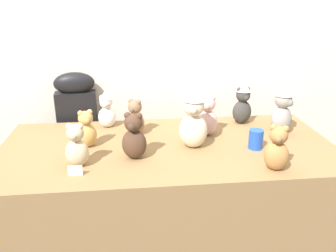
# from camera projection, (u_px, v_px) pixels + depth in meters

# --- Properties ---
(wall_back) EXTENTS (7.00, 0.08, 2.60)m
(wall_back) POSITION_uv_depth(u_px,v_px,m) (157.00, 30.00, 2.48)
(wall_back) COLOR silver
(wall_back) RESTS_ON ground_plane
(display_table) EXTENTS (1.92, 0.92, 0.72)m
(display_table) POSITION_uv_depth(u_px,v_px,m) (168.00, 199.00, 2.15)
(display_table) COLOR olive
(display_table) RESTS_ON ground_plane
(instrument_case) EXTENTS (0.29, 0.14, 1.03)m
(instrument_case) POSITION_uv_depth(u_px,v_px,m) (80.00, 141.00, 2.58)
(instrument_case) COLOR black
(instrument_case) RESTS_ON ground_plane
(teddy_bear_cocoa) EXTENTS (0.16, 0.14, 0.26)m
(teddy_bear_cocoa) POSITION_uv_depth(u_px,v_px,m) (134.00, 137.00, 1.83)
(teddy_bear_cocoa) COLOR #4C3323
(teddy_bear_cocoa) RESTS_ON display_table
(teddy_bear_mocha) EXTENTS (0.15, 0.14, 0.23)m
(teddy_bear_mocha) POSITION_uv_depth(u_px,v_px,m) (135.00, 118.00, 2.15)
(teddy_bear_mocha) COLOR #7F6047
(teddy_bear_mocha) RESTS_ON display_table
(teddy_bear_snow) EXTENTS (0.11, 0.10, 0.24)m
(teddy_bear_snow) POSITION_uv_depth(u_px,v_px,m) (107.00, 110.00, 2.27)
(teddy_bear_snow) COLOR white
(teddy_bear_snow) RESTS_ON display_table
(teddy_bear_cream) EXTENTS (0.19, 0.17, 0.35)m
(teddy_bear_cream) POSITION_uv_depth(u_px,v_px,m) (193.00, 118.00, 1.95)
(teddy_bear_cream) COLOR beige
(teddy_bear_cream) RESTS_ON display_table
(teddy_bear_caramel) EXTENTS (0.15, 0.14, 0.24)m
(teddy_bear_caramel) POSITION_uv_depth(u_px,v_px,m) (277.00, 149.00, 1.71)
(teddy_bear_caramel) COLOR #B27A42
(teddy_bear_caramel) RESTS_ON display_table
(teddy_bear_ash) EXTENTS (0.18, 0.18, 0.31)m
(teddy_bear_ash) POSITION_uv_depth(u_px,v_px,m) (282.00, 110.00, 2.16)
(teddy_bear_ash) COLOR gray
(teddy_bear_ash) RESTS_ON display_table
(teddy_bear_sand) EXTENTS (0.13, 0.11, 0.23)m
(teddy_bear_sand) POSITION_uv_depth(u_px,v_px,m) (77.00, 146.00, 1.75)
(teddy_bear_sand) COLOR #CCB78E
(teddy_bear_sand) RESTS_ON display_table
(teddy_bear_charcoal) EXTENTS (0.15, 0.13, 0.28)m
(teddy_bear_charcoal) POSITION_uv_depth(u_px,v_px,m) (243.00, 103.00, 2.33)
(teddy_bear_charcoal) COLOR #383533
(teddy_bear_charcoal) RESTS_ON display_table
(teddy_bear_blush) EXTENTS (0.16, 0.15, 0.26)m
(teddy_bear_blush) POSITION_uv_depth(u_px,v_px,m) (207.00, 116.00, 2.14)
(teddy_bear_blush) COLOR beige
(teddy_bear_blush) RESTS_ON display_table
(teddy_bear_honey) EXTENTS (0.14, 0.13, 0.22)m
(teddy_bear_honey) POSITION_uv_depth(u_px,v_px,m) (87.00, 130.00, 1.98)
(teddy_bear_honey) COLOR tan
(teddy_bear_honey) RESTS_ON display_table
(party_cup_blue) EXTENTS (0.08, 0.08, 0.11)m
(party_cup_blue) POSITION_uv_depth(u_px,v_px,m) (256.00, 139.00, 1.97)
(party_cup_blue) COLOR blue
(party_cup_blue) RESTS_ON display_table
(name_card_front_left) EXTENTS (0.07, 0.01, 0.05)m
(name_card_front_left) POSITION_uv_depth(u_px,v_px,m) (75.00, 171.00, 1.68)
(name_card_front_left) COLOR white
(name_card_front_left) RESTS_ON display_table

